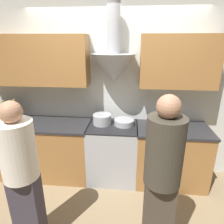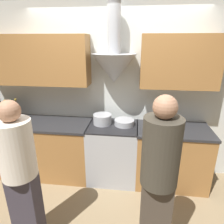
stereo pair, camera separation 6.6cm
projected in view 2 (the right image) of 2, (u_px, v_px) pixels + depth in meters
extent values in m
plane|color=#847051|center=(110.00, 191.00, 2.91)|extent=(12.00, 12.00, 0.00)
cube|color=silver|center=(115.00, 93.00, 3.08)|extent=(8.40, 0.06, 2.60)
cone|color=#A8AAAF|center=(114.00, 68.00, 2.76)|extent=(0.62, 0.62, 0.40)
cylinder|color=#A8AAAF|center=(114.00, 28.00, 2.58)|extent=(0.17, 0.17, 0.65)
cube|color=#9E6B38|center=(35.00, 60.00, 2.88)|extent=(1.59, 0.32, 0.70)
cube|color=#9E6B38|center=(179.00, 62.00, 2.65)|extent=(1.02, 0.32, 0.70)
cube|color=#9E6B38|center=(41.00, 149.00, 3.20)|extent=(1.59, 0.60, 0.86)
cube|color=#28282B|center=(38.00, 123.00, 3.05)|extent=(1.61, 0.62, 0.03)
cube|color=#9E6B38|center=(171.00, 157.00, 2.97)|extent=(1.02, 0.60, 0.86)
cube|color=#28282B|center=(174.00, 130.00, 2.82)|extent=(1.04, 0.62, 0.03)
cube|color=#A8AAAF|center=(113.00, 153.00, 3.07)|extent=(0.72, 0.60, 0.87)
cube|color=black|center=(110.00, 166.00, 2.80)|extent=(0.51, 0.01, 0.39)
cube|color=black|center=(113.00, 126.00, 2.92)|extent=(0.72, 0.60, 0.02)
cube|color=#A8AAAF|center=(115.00, 123.00, 3.19)|extent=(0.72, 0.06, 0.10)
cylinder|color=black|center=(2.00, 113.00, 3.14)|extent=(0.08, 0.08, 0.19)
sphere|color=black|center=(1.00, 107.00, 3.11)|extent=(0.08, 0.08, 0.08)
cylinder|color=black|center=(0.00, 103.00, 3.09)|extent=(0.03, 0.03, 0.10)
cylinder|color=black|center=(7.00, 114.00, 3.12)|extent=(0.08, 0.08, 0.19)
sphere|color=black|center=(6.00, 108.00, 3.09)|extent=(0.07, 0.07, 0.07)
cylinder|color=black|center=(5.00, 104.00, 3.07)|extent=(0.03, 0.03, 0.09)
cylinder|color=gold|center=(5.00, 101.00, 3.05)|extent=(0.03, 0.03, 0.02)
cylinder|color=black|center=(13.00, 113.00, 3.12)|extent=(0.07, 0.07, 0.20)
sphere|color=black|center=(12.00, 107.00, 3.08)|extent=(0.07, 0.07, 0.07)
cylinder|color=black|center=(11.00, 103.00, 3.06)|extent=(0.03, 0.03, 0.09)
cylinder|color=#234C33|center=(11.00, 100.00, 3.04)|extent=(0.03, 0.03, 0.02)
cylinder|color=black|center=(18.00, 114.00, 3.09)|extent=(0.07, 0.07, 0.20)
sphere|color=black|center=(17.00, 108.00, 3.06)|extent=(0.07, 0.07, 0.07)
cylinder|color=black|center=(16.00, 103.00, 3.03)|extent=(0.03, 0.03, 0.11)
cylinder|color=gold|center=(15.00, 99.00, 3.01)|extent=(0.03, 0.03, 0.02)
cylinder|color=#A8AAAF|center=(102.00, 119.00, 2.96)|extent=(0.27, 0.27, 0.15)
cylinder|color=#A8AAAF|center=(124.00, 122.00, 2.93)|extent=(0.29, 0.29, 0.08)
sphere|color=orange|center=(154.00, 131.00, 2.67)|extent=(0.07, 0.07, 0.07)
cylinder|color=#A8AAAF|center=(160.00, 125.00, 2.85)|extent=(0.18, 0.18, 0.08)
cube|color=#38333D|center=(27.00, 209.00, 2.07)|extent=(0.28, 0.18, 0.84)
cylinder|color=silver|center=(16.00, 149.00, 1.83)|extent=(0.33, 0.33, 0.56)
sphere|color=#AD7A5B|center=(9.00, 111.00, 1.71)|extent=(0.20, 0.20, 0.20)
cube|color=#473D33|center=(154.00, 223.00, 1.86)|extent=(0.26, 0.17, 0.93)
cylinder|color=#3D382D|center=(161.00, 152.00, 1.61)|extent=(0.31, 0.31, 0.59)
sphere|color=#AD7A5B|center=(165.00, 107.00, 1.48)|extent=(0.19, 0.19, 0.19)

